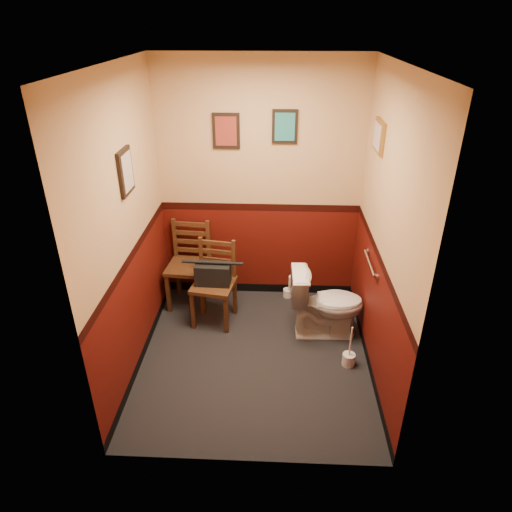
{
  "coord_description": "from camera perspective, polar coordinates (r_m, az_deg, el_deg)",
  "views": [
    {
      "loc": [
        0.17,
        -3.52,
        3.02
      ],
      "look_at": [
        0.0,
        0.25,
        1.0
      ],
      "focal_mm": 32.0,
      "sensor_mm": 36.0,
      "label": 1
    }
  ],
  "objects": [
    {
      "name": "handbag",
      "position": [
        4.82,
        -5.4,
        -2.23
      ],
      "size": [
        0.37,
        0.2,
        0.27
      ],
      "rotation": [
        0.0,
        0.0,
        -0.04
      ],
      "color": "black",
      "rests_on": "chair_right"
    },
    {
      "name": "toilet",
      "position": [
        4.78,
        8.79,
        -5.9
      ],
      "size": [
        0.77,
        0.44,
        0.74
      ],
      "primitive_type": "imported",
      "rotation": [
        0.0,
        0.0,
        1.6
      ],
      "color": "white",
      "rests_on": "floor"
    },
    {
      "name": "wall_right",
      "position": [
        4.01,
        15.76,
        2.39
      ],
      "size": [
        0.0,
        2.4,
        2.7
      ],
      "primitive_type": "cube",
      "rotation": [
        1.57,
        0.0,
        -1.57
      ],
      "color": "#490D08",
      "rests_on": "ground"
    },
    {
      "name": "toilet_brush",
      "position": [
        4.6,
        11.5,
        -12.46
      ],
      "size": [
        0.12,
        0.12,
        0.44
      ],
      "color": "silver",
      "rests_on": "floor"
    },
    {
      "name": "grab_bar",
      "position": [
        4.4,
        14.07,
        -0.88
      ],
      "size": [
        0.05,
        0.56,
        0.06
      ],
      "color": "silver",
      "rests_on": "wall_right"
    },
    {
      "name": "framed_print_back_b",
      "position": [
        4.81,
        3.62,
        15.85
      ],
      "size": [
        0.26,
        0.04,
        0.34
      ],
      "color": "black",
      "rests_on": "wall_back"
    },
    {
      "name": "floor",
      "position": [
        4.64,
        -0.15,
        -12.43
      ],
      "size": [
        2.2,
        2.4,
        0.0
      ],
      "primitive_type": "cube",
      "color": "black",
      "rests_on": "ground"
    },
    {
      "name": "wall_left",
      "position": [
        4.1,
        -15.73,
        3.0
      ],
      "size": [
        0.0,
        2.4,
        2.7
      ],
      "primitive_type": "cube",
      "rotation": [
        1.57,
        0.0,
        1.57
      ],
      "color": "#490D08",
      "rests_on": "ground"
    },
    {
      "name": "ceiling",
      "position": [
        3.54,
        -0.2,
        22.96
      ],
      "size": [
        2.2,
        2.4,
        0.0
      ],
      "primitive_type": "cube",
      "rotation": [
        3.14,
        0.0,
        0.0
      ],
      "color": "silver",
      "rests_on": "ground"
    },
    {
      "name": "framed_print_back_a",
      "position": [
        4.85,
        -3.76,
        15.34
      ],
      "size": [
        0.28,
        0.04,
        0.36
      ],
      "color": "black",
      "rests_on": "wall_back"
    },
    {
      "name": "tp_stack",
      "position": [
        5.46,
        4.62,
        -4.04
      ],
      "size": [
        0.23,
        0.14,
        0.3
      ],
      "color": "silver",
      "rests_on": "floor"
    },
    {
      "name": "framed_print_left",
      "position": [
        4.01,
        -15.96,
        10.09
      ],
      "size": [
        0.04,
        0.3,
        0.38
      ],
      "color": "black",
      "rests_on": "wall_left"
    },
    {
      "name": "chair_left",
      "position": [
        5.24,
        -8.31,
        -1.08
      ],
      "size": [
        0.5,
        0.5,
        0.98
      ],
      "rotation": [
        0.0,
        0.0,
        -0.09
      ],
      "color": "#58321A",
      "rests_on": "floor"
    },
    {
      "name": "chair_right",
      "position": [
        4.92,
        -5.19,
        -3.37
      ],
      "size": [
        0.49,
        0.49,
        0.91
      ],
      "rotation": [
        0.0,
        0.0,
        -0.17
      ],
      "color": "#58321A",
      "rests_on": "floor"
    },
    {
      "name": "wall_front",
      "position": [
        2.87,
        -1.35,
        -7.5
      ],
      "size": [
        2.2,
        0.0,
        2.7
      ],
      "primitive_type": "cube",
      "rotation": [
        -1.57,
        0.0,
        0.0
      ],
      "color": "#490D08",
      "rests_on": "ground"
    },
    {
      "name": "wall_back",
      "position": [
        5.01,
        0.51,
        8.67
      ],
      "size": [
        2.2,
        0.0,
        2.7
      ],
      "primitive_type": "cube",
      "rotation": [
        1.57,
        0.0,
        0.0
      ],
      "color": "#490D08",
      "rests_on": "ground"
    },
    {
      "name": "framed_print_right",
      "position": [
        4.33,
        15.11,
        14.27
      ],
      "size": [
        0.04,
        0.34,
        0.28
      ],
      "color": "olive",
      "rests_on": "wall_right"
    }
  ]
}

